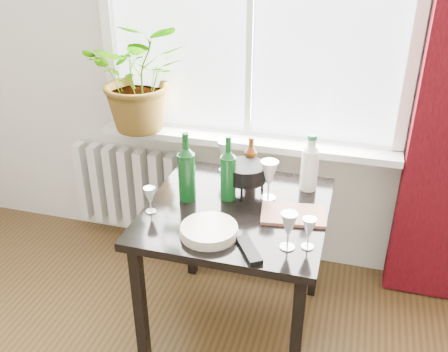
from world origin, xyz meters
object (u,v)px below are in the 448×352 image
(wine_bottle_right, at_px, (228,168))
(table, at_px, (236,224))
(plate_stack, at_px, (209,230))
(tv_remote, at_px, (249,250))
(bottle_amber, at_px, (251,160))
(wine_bottle_left, at_px, (186,166))
(wineglass_back_center, at_px, (269,179))
(cutting_board, at_px, (293,215))
(wineglass_front_left, at_px, (150,200))
(wineglass_far_right, at_px, (309,233))
(wineglass_back_left, at_px, (225,156))
(cleaning_bottle, at_px, (310,162))
(fondue_pot, at_px, (246,179))
(wineglass_front_right, at_px, (288,230))
(potted_plant, at_px, (141,76))
(radiator, at_px, (135,188))

(wine_bottle_right, bearing_deg, table, -51.40)
(plate_stack, relative_size, tv_remote, 1.37)
(bottle_amber, bearing_deg, tv_remote, -77.43)
(wine_bottle_left, relative_size, wineglass_back_center, 1.71)
(cutting_board, bearing_deg, wineglass_front_left, -167.45)
(wineglass_far_right, relative_size, wineglass_back_left, 0.83)
(table, distance_m, cleaning_bottle, 0.48)
(bottle_amber, distance_m, fondue_pot, 0.12)
(wineglass_front_left, xyz_separation_m, cutting_board, (0.65, 0.14, -0.06))
(wineglass_far_right, distance_m, wineglass_front_left, 0.75)
(wineglass_front_right, distance_m, plate_stack, 0.35)
(wineglass_back_left, bearing_deg, wineglass_back_center, -38.99)
(bottle_amber, distance_m, cutting_board, 0.39)
(wineglass_front_right, relative_size, wineglass_back_center, 0.83)
(wineglass_front_left, distance_m, cutting_board, 0.66)
(wineglass_back_left, xyz_separation_m, wineglass_front_left, (-0.22, -0.51, -0.02))
(wineglass_back_center, bearing_deg, bottle_amber, 131.96)
(fondue_pot, relative_size, cutting_board, 0.80)
(table, xyz_separation_m, potted_plant, (-0.71, 0.56, 0.52))
(wine_bottle_right, distance_m, fondue_pot, 0.13)
(table, distance_m, plate_stack, 0.28)
(tv_remote, bearing_deg, potted_plant, 101.39)
(radiator, distance_m, wineglass_front_right, 1.50)
(wine_bottle_right, bearing_deg, wineglass_back_center, 15.02)
(cleaning_bottle, distance_m, wineglass_front_left, 0.80)
(wine_bottle_right, bearing_deg, wineglass_front_right, -43.71)
(wine_bottle_right, height_order, cutting_board, wine_bottle_right)
(plate_stack, distance_m, tv_remote, 0.21)
(cutting_board, bearing_deg, wineglass_front_right, -86.94)
(bottle_amber, relative_size, fondue_pot, 1.10)
(cutting_board, bearing_deg, wine_bottle_left, 178.14)
(radiator, relative_size, cleaning_bottle, 2.66)
(potted_plant, xyz_separation_m, cutting_board, (0.98, -0.56, -0.42))
(table, distance_m, wineglass_front_left, 0.43)
(wine_bottle_right, bearing_deg, radiator, 144.99)
(wine_bottle_left, xyz_separation_m, wineglass_back_center, (0.38, 0.11, -0.07))
(radiator, bearing_deg, wine_bottle_left, -45.70)
(bottle_amber, distance_m, wineglass_far_right, 0.61)
(cleaning_bottle, distance_m, wineglass_far_right, 0.52)
(bottle_amber, xyz_separation_m, wineglass_far_right, (0.36, -0.49, -0.06))
(wineglass_front_right, xyz_separation_m, wineglass_back_center, (-0.16, 0.38, 0.02))
(table, relative_size, wineglass_back_left, 4.93)
(tv_remote, bearing_deg, radiator, 103.65)
(wineglass_front_right, distance_m, wineglass_back_center, 0.41)
(wineglass_front_right, xyz_separation_m, wineglass_far_right, (0.08, 0.02, -0.01))
(wine_bottle_left, xyz_separation_m, cutting_board, (0.52, -0.02, -0.17))
(cleaning_bottle, xyz_separation_m, cutting_board, (-0.03, -0.28, -0.14))
(radiator, distance_m, bottle_amber, 1.05)
(table, xyz_separation_m, wine_bottle_left, (-0.25, 0.02, 0.27))
(wineglass_far_right, bearing_deg, wineglass_back_left, 131.71)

